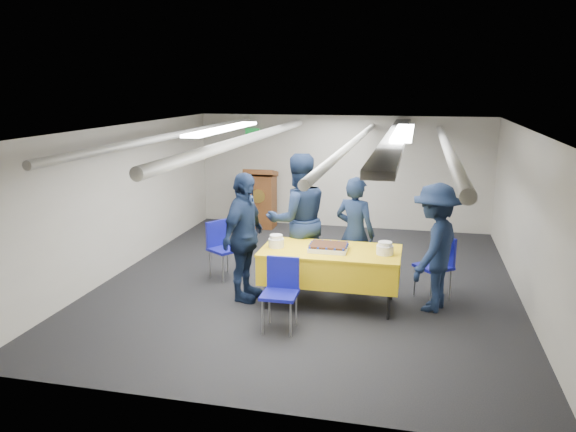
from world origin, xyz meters
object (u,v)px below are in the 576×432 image
object	(u,v)px
podium	(261,198)
chair_near	(281,286)
sailor_c	(244,237)
serving_table	(330,265)
sheet_cake	(329,247)
chair_right	(438,260)
sailor_d	(435,248)
chair_left	(222,243)
sailor_a	(355,234)
sailor_b	(298,220)

from	to	relation	value
podium	chair_near	world-z (taller)	podium
podium	sailor_c	size ratio (longest dim) A/B	0.71
serving_table	sheet_cake	xyz separation A→B (m)	(-0.02, -0.04, 0.25)
chair_near	chair_right	distance (m)	2.40
serving_table	chair_right	size ratio (longest dim) A/B	2.12
chair_right	sailor_c	size ratio (longest dim) A/B	0.49
sheet_cake	chair_right	distance (m)	1.61
serving_table	chair_near	bearing A→B (deg)	-118.45
serving_table	sailor_d	size ratio (longest dim) A/B	1.09
chair_right	chair_near	bearing A→B (deg)	-141.88
chair_right	chair_left	bearing A→B (deg)	177.60
sailor_a	sailor_b	distance (m)	0.85
podium	sailor_b	world-z (taller)	sailor_b
sheet_cake	chair_near	world-z (taller)	chair_near
sheet_cake	podium	xyz separation A→B (m)	(-2.02, 3.90, -0.20)
sailor_a	sailor_b	bearing A→B (deg)	18.67
podium	chair_right	bearing A→B (deg)	-43.12
sailor_c	sheet_cake	bearing A→B (deg)	-79.10
chair_right	sailor_c	bearing A→B (deg)	-165.11
chair_right	sailor_b	distance (m)	2.06
chair_right	podium	bearing A→B (deg)	136.88
chair_left	sailor_c	xyz separation A→B (m)	(0.62, -0.83, 0.35)
sheet_cake	sailor_d	size ratio (longest dim) A/B	0.30
chair_left	sailor_d	bearing A→B (deg)	-10.89
sheet_cake	sailor_c	xyz separation A→B (m)	(-1.16, -0.03, 0.07)
podium	chair_right	distance (m)	4.74
chair_near	sailor_d	xyz separation A→B (m)	(1.81, 1.01, 0.31)
serving_table	sailor_b	world-z (taller)	sailor_b
sheet_cake	chair_left	distance (m)	1.97
chair_near	sailor_d	distance (m)	2.09
sailor_b	serving_table	bearing A→B (deg)	101.05
sailor_c	chair_near	bearing A→B (deg)	-128.71
sheet_cake	sailor_d	xyz separation A→B (m)	(1.36, 0.19, 0.03)
podium	sailor_a	size ratio (longest dim) A/B	0.76
serving_table	chair_near	world-z (taller)	chair_near
chair_near	sailor_b	world-z (taller)	sailor_b
chair_near	chair_left	distance (m)	2.10
podium	sailor_d	world-z (taller)	sailor_d
sheet_cake	podium	world-z (taller)	podium
chair_right	sailor_a	distance (m)	1.21
sheet_cake	chair_left	xyz separation A→B (m)	(-1.78, 0.79, -0.28)
chair_right	sailor_b	world-z (taller)	sailor_b
chair_left	sailor_c	bearing A→B (deg)	-52.91
sailor_b	sailor_d	world-z (taller)	sailor_b
chair_left	sailor_d	distance (m)	3.22
chair_left	sailor_b	size ratio (longest dim) A/B	0.45
serving_table	sailor_b	bearing A→B (deg)	130.12
sheet_cake	sailor_b	size ratio (longest dim) A/B	0.26
podium	sailor_d	size ratio (longest dim) A/B	0.74
sailor_d	chair_right	bearing A→B (deg)	-169.43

